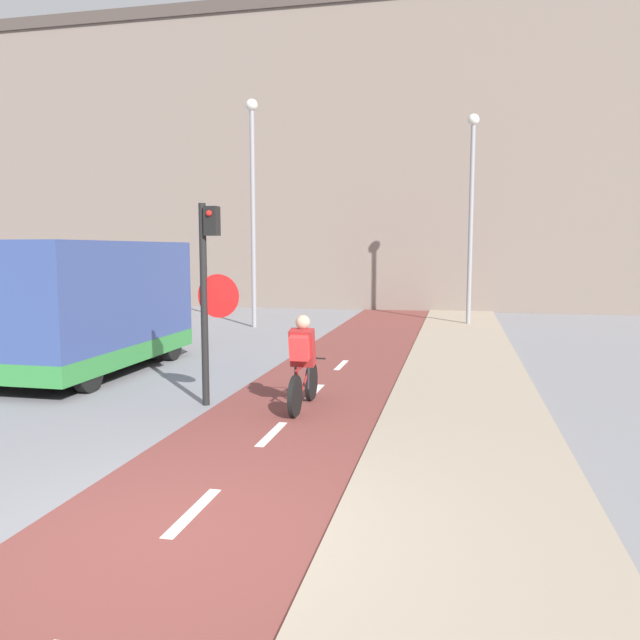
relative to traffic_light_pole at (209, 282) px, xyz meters
The scene contains 9 objects.
ground_plane 4.94m from the traffic_light_pole, 72.17° to the right, with size 120.00×120.00×0.00m, color gray.
bike_lane 4.93m from the traffic_light_pole, 72.16° to the right, with size 2.59×60.00×0.02m.
sidewalk_strip 6.12m from the traffic_light_pole, 48.08° to the right, with size 2.40×60.00×0.05m.
building_row_background 18.83m from the traffic_light_pole, 85.65° to the left, with size 60.00×5.20×12.36m.
traffic_light_pole is the anchor object (origin of this frame).
street_lamp_far 10.14m from the traffic_light_pole, 104.52° to the left, with size 0.36×0.36×6.94m.
street_lamp_sidewalk 12.44m from the traffic_light_pole, 70.52° to the left, with size 0.36×0.36×6.61m.
cyclist_near 1.92m from the traffic_light_pole, ahead, with size 0.46×1.65×1.45m.
van 3.90m from the traffic_light_pole, 149.06° to the left, with size 2.03×4.90×2.58m.
Camera 1 is at (2.33, -4.62, 2.43)m, focal length 35.00 mm.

